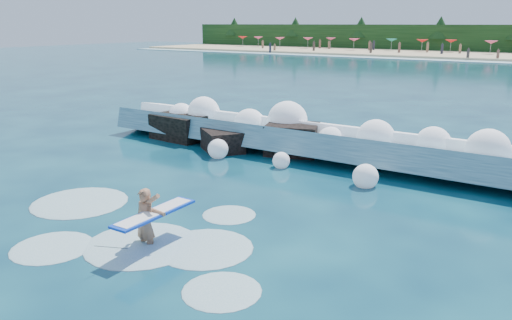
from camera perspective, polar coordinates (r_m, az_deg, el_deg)
name	(u,v)px	position (r m, az deg, el deg)	size (l,w,h in m)	color
ground	(176,207)	(14.99, -9.08, -5.27)	(200.00, 200.00, 0.00)	#082C42
wet_band	(509,62)	(77.99, 26.91, 9.92)	(140.00, 5.00, 0.08)	silver
breaking_wave	(306,140)	(20.66, 5.78, 2.26)	(19.19, 2.94, 1.65)	#336A80
rock_cluster	(227,136)	(21.99, -3.39, 2.80)	(8.27, 3.47, 1.46)	black
surfer_with_board	(147,221)	(12.38, -12.30, -6.82)	(0.89, 2.89, 1.73)	#A26C4C
wave_spray	(303,130)	(20.56, 5.38, 3.45)	(14.95, 4.40, 2.16)	white
surf_foam	(129,231)	(13.58, -14.33, -7.82)	(8.99, 5.83, 0.14)	silver
beachgoers	(462,50)	(88.57, 22.44, 11.58)	(103.16, 12.53, 1.93)	#3F332D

